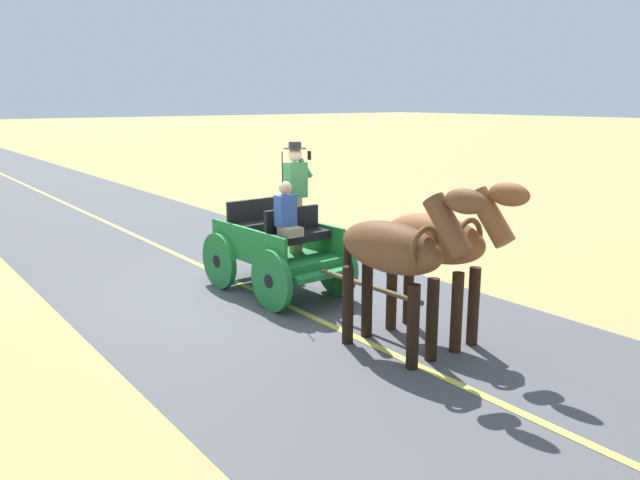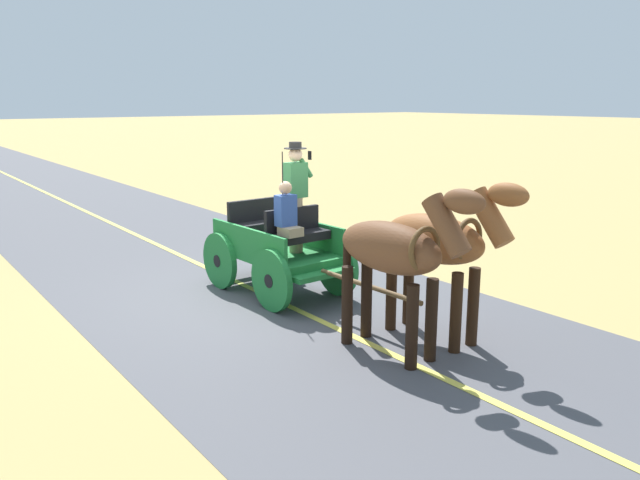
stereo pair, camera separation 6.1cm
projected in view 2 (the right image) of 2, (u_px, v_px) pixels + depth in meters
name	position (u px, v px, depth m)	size (l,w,h in m)	color
ground_plane	(262.00, 294.00, 10.46)	(200.00, 200.00, 0.00)	tan
road_surface	(262.00, 294.00, 10.46)	(5.92, 160.00, 0.01)	#4C4C51
road_centre_stripe	(262.00, 293.00, 10.46)	(0.12, 160.00, 0.00)	#DBCC4C
horse_drawn_carriage	(280.00, 245.00, 10.36)	(1.51, 4.51, 2.50)	#1E7233
horse_near_side	(440.00, 243.00, 8.20)	(0.70, 2.14, 2.21)	brown
horse_off_side	(396.00, 253.00, 7.71)	(0.71, 2.14, 2.21)	brown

